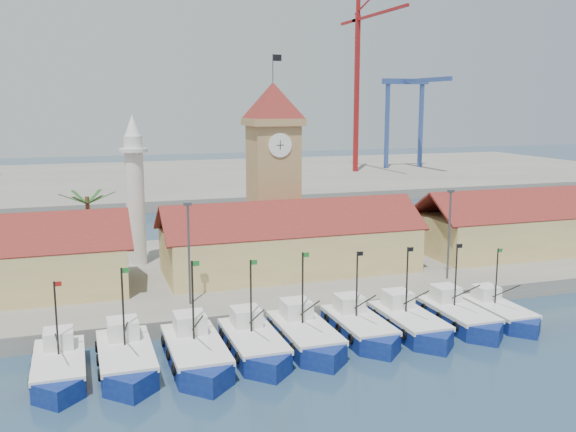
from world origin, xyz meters
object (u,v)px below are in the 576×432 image
object	(u,v)px
boat_0	(59,370)
minaret	(135,190)
boat_4	(306,337)
clock_tower	(273,167)

from	to	relation	value
boat_0	minaret	xyz separation A→B (m)	(7.81, 25.50, 8.98)
boat_4	clock_tower	size ratio (longest dim) A/B	0.46
clock_tower	minaret	size ratio (longest dim) A/B	1.39
boat_0	boat_4	world-z (taller)	boat_4
boat_0	minaret	world-z (taller)	minaret
boat_4	minaret	world-z (taller)	minaret
boat_0	clock_tower	xyz separation A→B (m)	(22.81, 23.49, 11.21)
clock_tower	boat_0	bearing A→B (deg)	-134.15
boat_4	minaret	distance (m)	28.78
minaret	boat_0	bearing A→B (deg)	-107.02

